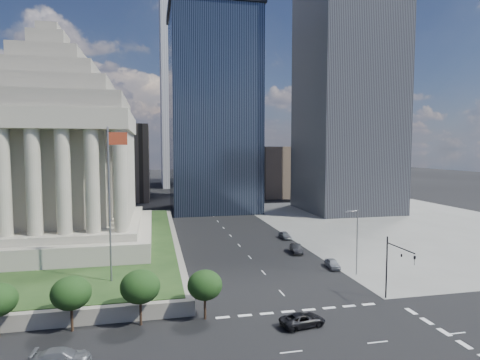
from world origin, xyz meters
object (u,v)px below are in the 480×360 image
object	(u,v)px
parked_sedan_far	(285,235)
traffic_signal_ne	(395,262)
war_memorial	(52,136)
suv_grey	(62,357)
street_lamp_north	(356,238)
pickup_truck	(303,320)
flagpole	(111,195)
parked_sedan_mid	(296,249)
parked_sedan_near	(333,264)

from	to	relation	value
parked_sedan_far	traffic_signal_ne	bearing A→B (deg)	-87.71
war_memorial	suv_grey	distance (m)	46.75
street_lamp_north	pickup_truck	xyz separation A→B (m)	(-14.26, -15.00, -4.97)
war_memorial	flagpole	bearing A→B (deg)	-63.11
traffic_signal_ne	street_lamp_north	size ratio (longest dim) A/B	0.80
traffic_signal_ne	parked_sedan_mid	distance (m)	25.90
parked_sedan_near	parked_sedan_far	xyz separation A→B (m)	(-0.75, 21.68, 0.03)
parked_sedan_mid	suv_grey	bearing A→B (deg)	-126.96
traffic_signal_ne	parked_sedan_mid	xyz separation A→B (m)	(-3.50, 25.27, -4.46)
street_lamp_north	parked_sedan_mid	distance (m)	15.41
suv_grey	parked_sedan_mid	world-z (taller)	parked_sedan_mid
flagpole	suv_grey	xyz separation A→B (m)	(-2.74, -16.86, -12.39)
war_memorial	pickup_truck	xyz separation A→B (m)	(33.07, -38.00, -20.70)
parked_sedan_far	street_lamp_north	bearing A→B (deg)	-84.69
war_memorial	flagpole	size ratio (longest dim) A/B	1.95
parked_sedan_far	pickup_truck	bearing A→B (deg)	-106.44
war_memorial	pickup_truck	bearing A→B (deg)	-48.97
parked_sedan_mid	parked_sedan_far	distance (m)	11.85
traffic_signal_ne	parked_sedan_near	xyz separation A→B (m)	(-1.00, 15.31, -4.53)
war_memorial	flagpole	xyz separation A→B (m)	(12.17, -24.00, -8.29)
suv_grey	pickup_truck	bearing A→B (deg)	-79.46
traffic_signal_ne	pickup_truck	bearing A→B (deg)	-164.61
flagpole	parked_sedan_mid	world-z (taller)	flagpole
flagpole	parked_sedan_near	distance (m)	35.91
traffic_signal_ne	street_lamp_north	world-z (taller)	street_lamp_north
parked_sedan_near	traffic_signal_ne	bearing A→B (deg)	-78.72
parked_sedan_mid	pickup_truck	bearing A→B (deg)	-99.35
war_memorial	traffic_signal_ne	xyz separation A→B (m)	(46.50, -34.30, -16.15)
war_memorial	suv_grey	world-z (taller)	war_memorial
war_memorial	traffic_signal_ne	bearing A→B (deg)	-36.42
flagpole	pickup_truck	size ratio (longest dim) A/B	3.99
war_memorial	parked_sedan_mid	bearing A→B (deg)	-11.87
flagpole	traffic_signal_ne	size ratio (longest dim) A/B	2.50
flagpole	suv_grey	distance (m)	21.10
flagpole	traffic_signal_ne	world-z (taller)	flagpole
parked_sedan_mid	parked_sedan_far	size ratio (longest dim) A/B	1.10
traffic_signal_ne	suv_grey	bearing A→B (deg)	-169.98
pickup_truck	parked_sedan_mid	xyz separation A→B (m)	(9.93, 28.97, 0.10)
pickup_truck	suv_grey	distance (m)	23.81
street_lamp_north	parked_sedan_near	world-z (taller)	street_lamp_north
parked_sedan_mid	parked_sedan_far	world-z (taller)	parked_sedan_mid
parked_sedan_far	suv_grey	bearing A→B (deg)	-129.46
war_memorial	parked_sedan_mid	size ratio (longest dim) A/B	8.10
pickup_truck	street_lamp_north	bearing A→B (deg)	-53.10
war_memorial	suv_grey	size ratio (longest dim) A/B	7.78
war_memorial	parked_sedan_near	size ratio (longest dim) A/B	9.26
flagpole	pickup_truck	xyz separation A→B (m)	(20.90, -14.00, -12.42)
traffic_signal_ne	parked_sedan_far	bearing A→B (deg)	92.70
pickup_truck	parked_sedan_far	size ratio (longest dim) A/B	1.14
flagpole	pickup_truck	world-z (taller)	flagpole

